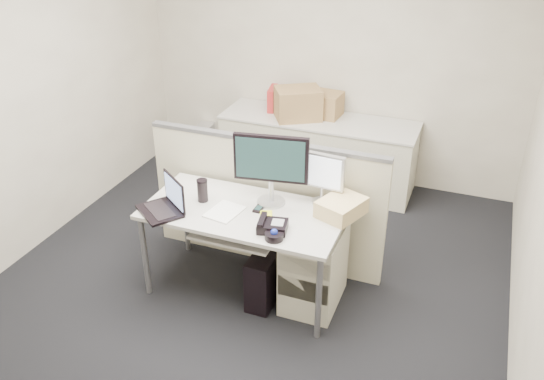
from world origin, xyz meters
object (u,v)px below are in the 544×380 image
at_px(desk, 244,218).
at_px(laptop, 158,197).
at_px(monitor_main, 271,170).
at_px(desk_phone, 273,226).

height_order(desk, laptop, laptop).
bearing_deg(monitor_main, laptop, -158.74).
bearing_deg(desk, desk_phone, -30.96).
bearing_deg(laptop, desk, 60.62).
bearing_deg(monitor_main, desk_phone, -77.00).
bearing_deg(laptop, desk_phone, 41.55).
distance_m(laptop, desk_phone, 0.88).
bearing_deg(desk_phone, laptop, 173.74).
distance_m(desk, desk_phone, 0.36).
bearing_deg(desk, monitor_main, 50.19).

